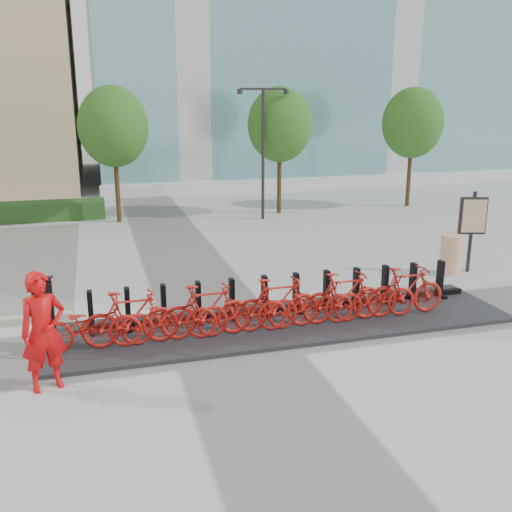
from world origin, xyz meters
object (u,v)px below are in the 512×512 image
object	(u,v)px
kiosk	(44,311)
worker_red	(43,332)
construction_barrel	(451,255)
map_sign	(473,219)
bike_0	(91,325)

from	to	relation	value
kiosk	worker_red	bearing A→B (deg)	-94.64
worker_red	construction_barrel	xyz separation A→B (m)	(10.05, 3.73, -0.45)
worker_red	kiosk	bearing A→B (deg)	75.10
kiosk	map_sign	world-z (taller)	map_sign
bike_0	construction_barrel	world-z (taller)	construction_barrel
bike_0	construction_barrel	bearing A→B (deg)	-74.61
bike_0	worker_red	size ratio (longest dim) A/B	0.94
map_sign	kiosk	bearing A→B (deg)	-152.74
construction_barrel	worker_red	bearing A→B (deg)	-159.61
bike_0	worker_red	bearing A→B (deg)	148.83
worker_red	map_sign	world-z (taller)	map_sign
construction_barrel	map_sign	bearing A→B (deg)	3.68
construction_barrel	kiosk	bearing A→B (deg)	-168.31
map_sign	construction_barrel	bearing A→B (deg)	-160.31
bike_0	map_sign	xyz separation A→B (m)	(9.95, 2.61, 0.90)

